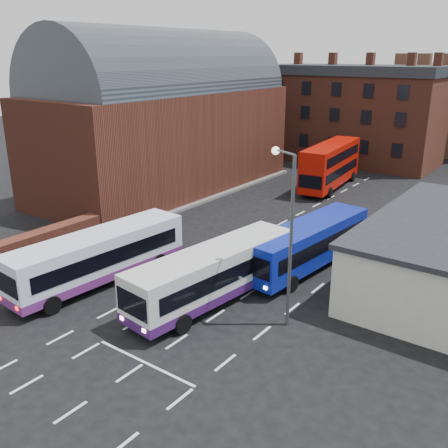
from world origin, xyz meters
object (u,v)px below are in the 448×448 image
Objects in this scene: bus_red_double at (330,165)px; pedestrian_red at (6,276)px; bus_white_outbound at (99,254)px; bus_white_inbound at (214,271)px; street_lamp at (288,223)px; bus_blue at (308,242)px; pedestrian_beige at (34,289)px.

bus_red_double is 8.03× the size of pedestrian_red.
bus_red_double is at bearing 91.25° from bus_white_outbound.
bus_white_inbound is (7.21, 2.29, -0.03)m from bus_white_outbound.
bus_white_inbound is 28.14m from bus_red_double.
bus_white_inbound is at bearing 95.36° from bus_red_double.
street_lamp reaches higher than pedestrian_red.
bus_white_inbound is 1.02× the size of bus_blue.
bus_blue is at bearing 104.90° from bus_red_double.
street_lamp reaches higher than bus_blue.
bus_white_inbound reaches higher than pedestrian_beige.
bus_white_inbound is 1.28× the size of street_lamp.
bus_red_double is (-7.81, 20.22, 0.66)m from bus_blue.
bus_blue reaches higher than pedestrian_red.
pedestrian_red is 0.89× the size of pedestrian_beige.
bus_white_outbound is 13.44m from bus_blue.
pedestrian_red is (-11.29, -6.12, -1.12)m from bus_white_inbound.
bus_red_double is at bearing -71.72° from bus_white_inbound.
bus_blue is 7.78× the size of pedestrian_red.
bus_white_inbound is 5.81m from street_lamp.
bus_red_double is at bearing -119.40° from pedestrian_beige.
street_lamp reaches higher than bus_white_outbound.
bus_white_outbound is at bearing -142.27° from pedestrian_red.
bus_red_double is 34.01m from pedestrian_beige.
pedestrian_beige is (-2.49, -33.88, -1.65)m from bus_red_double.
bus_white_outbound is 8.05× the size of pedestrian_red.
bus_white_outbound is 12.50m from street_lamp.
bus_white_outbound is 1.04× the size of bus_blue.
pedestrian_beige is at bearing -152.56° from street_lamp.
pedestrian_red is at bearing -132.52° from bus_white_outbound.
pedestrian_beige is (-8.14, -6.32, -1.03)m from bus_white_inbound.
pedestrian_red is at bearing 35.18° from bus_white_inbound.
bus_white_outbound is at bearing -128.14° from pedestrian_beige.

